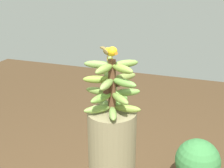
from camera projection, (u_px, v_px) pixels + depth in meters
The scene contains 3 objects.
banana_bunch at pixel (112, 87), 1.62m from camera, with size 0.33×0.32×0.30m.
perched_bird at pixel (110, 52), 1.53m from camera, with size 0.15×0.15×0.08m.
tropical_shrub at pixel (198, 161), 2.60m from camera, with size 0.39×0.39×0.48m.
Camera 1 is at (-0.51, 1.42, 1.81)m, focal length 47.77 mm.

